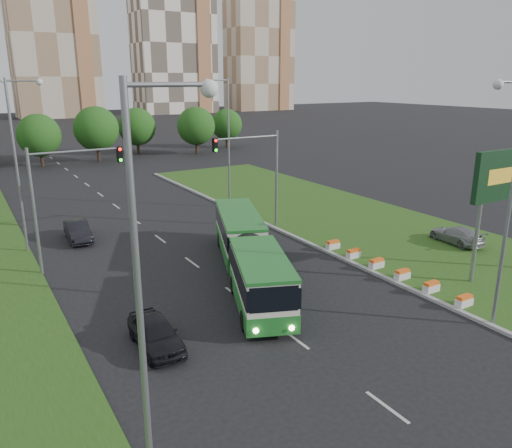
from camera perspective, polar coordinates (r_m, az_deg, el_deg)
ground at (r=30.44m, az=2.55°, el=-6.81°), size 360.00×360.00×0.00m
grass_median at (r=43.99m, az=10.95°, el=0.35°), size 14.00×60.00×0.15m
median_kerb at (r=39.82m, az=3.46°, el=-1.04°), size 0.30×60.00×0.18m
lane_markings at (r=46.61m, az=-14.33°, el=0.94°), size 0.20×100.00×0.01m
flower_planters at (r=32.55m, az=14.96°, el=-4.95°), size 1.10×11.50×0.60m
billboard at (r=33.25m, az=26.78°, el=4.55°), size 6.00×0.37×8.00m
traffic_mast_median at (r=39.55m, az=0.41°, el=6.71°), size 5.76×0.32×8.00m
traffic_mast_left at (r=33.34m, az=-21.49°, el=3.77°), size 5.76×0.32×8.00m
street_lamps at (r=36.06m, az=-10.27°, el=6.56°), size 36.00×60.00×12.00m
tree_line at (r=82.68m, az=-13.12°, el=10.72°), size 120.00×8.00×9.00m
apartment_tower_ceast at (r=176.43m, az=-22.30°, el=19.41°), size 25.00×15.00×50.00m
apartment_tower_east at (r=187.45m, az=-9.41°, el=19.63°), size 27.00×15.00×47.00m
midrise_east at (r=203.06m, az=0.34°, el=18.57°), size 24.00×14.00×40.00m
articulated_bus at (r=30.65m, az=-1.45°, el=-3.29°), size 2.57×16.48×2.71m
car_left_near at (r=23.82m, az=-11.40°, el=-12.12°), size 1.79×4.30×1.46m
car_left_far at (r=40.41m, az=-19.69°, el=-0.77°), size 1.79×4.56×1.48m
car_median at (r=39.91m, az=21.92°, el=-1.15°), size 2.12×4.46×1.26m
pedestrian at (r=25.68m, az=-1.00°, el=-9.39°), size 0.41×0.60×1.61m
shopping_trolley at (r=24.97m, az=3.45°, el=-11.46°), size 0.38×0.40×0.64m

